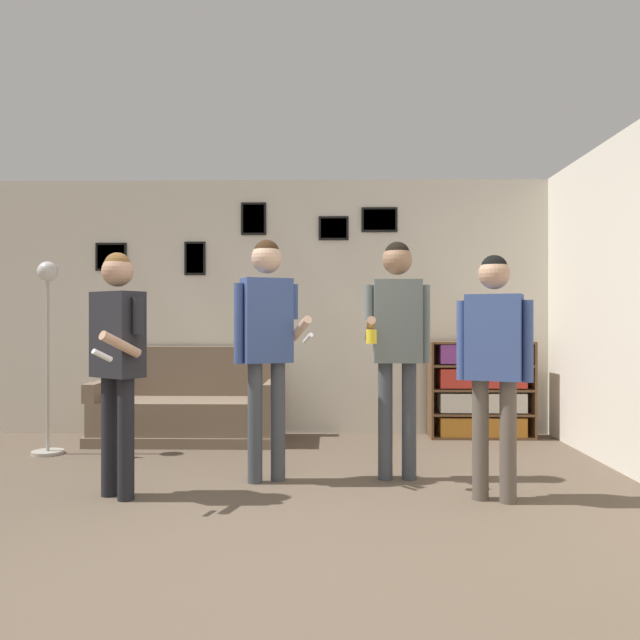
{
  "coord_description": "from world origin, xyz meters",
  "views": [
    {
      "loc": [
        0.31,
        -2.99,
        1.21
      ],
      "look_at": [
        0.21,
        1.81,
        1.21
      ],
      "focal_mm": 35.0,
      "sensor_mm": 36.0,
      "label": 1
    }
  ],
  "objects_px": {
    "couch": "(188,410)",
    "person_player_foreground_left": "(117,347)",
    "floor_lamp": "(48,330)",
    "person_spectator_near_bookshelf": "(494,351)",
    "bottle_on_floor": "(121,446)",
    "bookshelf": "(481,390)",
    "person_player_foreground_center": "(267,330)",
    "person_watcher_holding_cup": "(397,331)"
  },
  "relations": [
    {
      "from": "person_player_foreground_left",
      "to": "couch",
      "type": "bearing_deg",
      "value": 89.59
    },
    {
      "from": "person_player_foreground_center",
      "to": "bottle_on_floor",
      "type": "relative_size",
      "value": 6.64
    },
    {
      "from": "bottle_on_floor",
      "to": "person_player_foreground_center",
      "type": "bearing_deg",
      "value": -29.78
    },
    {
      "from": "person_spectator_near_bookshelf",
      "to": "bottle_on_floor",
      "type": "relative_size",
      "value": 6.03
    },
    {
      "from": "bottle_on_floor",
      "to": "person_watcher_holding_cup",
      "type": "bearing_deg",
      "value": -16.67
    },
    {
      "from": "couch",
      "to": "bookshelf",
      "type": "height_order",
      "value": "bookshelf"
    },
    {
      "from": "floor_lamp",
      "to": "person_watcher_holding_cup",
      "type": "distance_m",
      "value": 3.17
    },
    {
      "from": "person_watcher_holding_cup",
      "to": "bottle_on_floor",
      "type": "height_order",
      "value": "person_watcher_holding_cup"
    },
    {
      "from": "couch",
      "to": "person_watcher_holding_cup",
      "type": "relative_size",
      "value": 1.01
    },
    {
      "from": "bookshelf",
      "to": "person_player_foreground_center",
      "type": "relative_size",
      "value": 0.59
    },
    {
      "from": "bottle_on_floor",
      "to": "person_player_foreground_left",
      "type": "bearing_deg",
      "value": -72.14
    },
    {
      "from": "bookshelf",
      "to": "person_player_foreground_center",
      "type": "xyz_separation_m",
      "value": [
        -2.02,
        -1.78,
        0.64
      ]
    },
    {
      "from": "person_spectator_near_bookshelf",
      "to": "bookshelf",
      "type": "bearing_deg",
      "value": 78.77
    },
    {
      "from": "bookshelf",
      "to": "floor_lamp",
      "type": "distance_m",
      "value": 4.23
    },
    {
      "from": "bookshelf",
      "to": "floor_lamp",
      "type": "xyz_separation_m",
      "value": [
        -4.09,
        -0.86,
        0.63
      ]
    },
    {
      "from": "couch",
      "to": "floor_lamp",
      "type": "distance_m",
      "value": 1.54
    },
    {
      "from": "floor_lamp",
      "to": "bottle_on_floor",
      "type": "xyz_separation_m",
      "value": [
        0.71,
        -0.13,
        -1.01
      ]
    },
    {
      "from": "couch",
      "to": "bottle_on_floor",
      "type": "distance_m",
      "value": 0.92
    },
    {
      "from": "bookshelf",
      "to": "person_spectator_near_bookshelf",
      "type": "relative_size",
      "value": 0.64
    },
    {
      "from": "person_watcher_holding_cup",
      "to": "couch",
      "type": "bearing_deg",
      "value": 142.15
    },
    {
      "from": "person_watcher_holding_cup",
      "to": "person_spectator_near_bookshelf",
      "type": "distance_m",
      "value": 0.81
    },
    {
      "from": "person_watcher_holding_cup",
      "to": "person_player_foreground_center",
      "type": "bearing_deg",
      "value": -175.44
    },
    {
      "from": "person_player_foreground_center",
      "to": "bottle_on_floor",
      "type": "xyz_separation_m",
      "value": [
        -1.37,
        0.78,
        -1.02
      ]
    },
    {
      "from": "couch",
      "to": "bottle_on_floor",
      "type": "relative_size",
      "value": 6.71
    },
    {
      "from": "floor_lamp",
      "to": "person_player_foreground_left",
      "type": "xyz_separation_m",
      "value": [
        1.1,
        -1.36,
        -0.09
      ]
    },
    {
      "from": "person_spectator_near_bookshelf",
      "to": "person_watcher_holding_cup",
      "type": "bearing_deg",
      "value": 137.04
    },
    {
      "from": "person_spectator_near_bookshelf",
      "to": "bottle_on_floor",
      "type": "distance_m",
      "value": 3.32
    },
    {
      "from": "person_player_foreground_center",
      "to": "couch",
      "type": "bearing_deg",
      "value": 121.1
    },
    {
      "from": "person_player_foreground_left",
      "to": "person_spectator_near_bookshelf",
      "type": "distance_m",
      "value": 2.54
    },
    {
      "from": "person_player_foreground_left",
      "to": "bottle_on_floor",
      "type": "height_order",
      "value": "person_player_foreground_left"
    },
    {
      "from": "couch",
      "to": "person_player_foreground_center",
      "type": "distance_m",
      "value": 2.03
    },
    {
      "from": "bookshelf",
      "to": "person_watcher_holding_cup",
      "type": "height_order",
      "value": "person_watcher_holding_cup"
    },
    {
      "from": "person_player_foreground_left",
      "to": "person_player_foreground_center",
      "type": "distance_m",
      "value": 1.07
    },
    {
      "from": "person_player_foreground_left",
      "to": "floor_lamp",
      "type": "bearing_deg",
      "value": 129.09
    },
    {
      "from": "couch",
      "to": "person_player_foreground_left",
      "type": "bearing_deg",
      "value": -90.41
    },
    {
      "from": "couch",
      "to": "floor_lamp",
      "type": "height_order",
      "value": "floor_lamp"
    },
    {
      "from": "couch",
      "to": "person_player_foreground_left",
      "type": "distance_m",
      "value": 2.16
    },
    {
      "from": "bottle_on_floor",
      "to": "floor_lamp",
      "type": "bearing_deg",
      "value": 169.43
    },
    {
      "from": "bookshelf",
      "to": "floor_lamp",
      "type": "bearing_deg",
      "value": -168.09
    },
    {
      "from": "person_watcher_holding_cup",
      "to": "person_spectator_near_bookshelf",
      "type": "height_order",
      "value": "person_watcher_holding_cup"
    },
    {
      "from": "bottle_on_floor",
      "to": "bookshelf",
      "type": "bearing_deg",
      "value": 16.39
    },
    {
      "from": "floor_lamp",
      "to": "person_player_foreground_center",
      "type": "distance_m",
      "value": 2.27
    }
  ]
}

